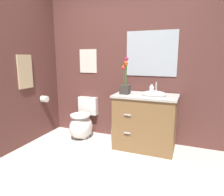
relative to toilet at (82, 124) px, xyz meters
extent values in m
plane|color=beige|center=(0.72, -1.21, -0.24)|extent=(9.44, 9.44, 0.00)
cube|color=brown|center=(0.92, 0.30, 1.01)|extent=(4.41, 0.05, 2.50)
cube|color=brown|center=(-0.72, -0.76, 1.01)|extent=(0.05, 4.14, 2.50)
ellipsoid|color=white|center=(0.00, -0.05, -0.04)|extent=(0.38, 0.48, 0.40)
cube|color=white|center=(0.00, 0.00, -0.15)|extent=(0.22, 0.26, 0.18)
cube|color=white|center=(0.00, 0.24, 0.28)|extent=(0.36, 0.13, 0.32)
cylinder|color=white|center=(0.00, -0.07, 0.17)|extent=(0.34, 0.34, 0.03)
cylinder|color=#B7B7BC|center=(0.00, 0.24, 0.44)|extent=(0.04, 0.04, 0.02)
cube|color=brown|center=(1.12, -0.03, 0.16)|extent=(0.90, 0.52, 0.81)
cube|color=#BCB7B2|center=(1.12, -0.03, 0.58)|extent=(0.94, 0.56, 0.03)
ellipsoid|color=white|center=(1.24, -0.03, 0.62)|extent=(0.36, 0.26, 0.10)
cylinder|color=#B7B7BC|center=(1.24, 0.13, 0.69)|extent=(0.02, 0.02, 0.18)
cube|color=#B7B7BC|center=(0.92, -0.30, 0.34)|extent=(0.10, 0.02, 0.02)
cube|color=#B7B7BC|center=(0.92, -0.30, 0.07)|extent=(0.10, 0.02, 0.02)
cube|color=#38332D|center=(0.80, -0.07, 0.67)|extent=(0.14, 0.14, 0.14)
cylinder|color=#386B2D|center=(0.82, -0.07, 0.93)|extent=(0.01, 0.01, 0.39)
sphere|color=#E01E51|center=(0.82, -0.07, 1.13)|extent=(0.06, 0.06, 0.06)
cylinder|color=#386B2D|center=(0.81, -0.05, 0.89)|extent=(0.01, 0.01, 0.30)
sphere|color=orange|center=(0.81, -0.05, 1.04)|extent=(0.06, 0.06, 0.06)
cylinder|color=#386B2D|center=(0.77, -0.05, 0.87)|extent=(0.01, 0.01, 0.26)
sphere|color=#E01E51|center=(0.77, -0.05, 1.00)|extent=(0.06, 0.06, 0.06)
cylinder|color=#386B2D|center=(0.78, -0.08, 0.87)|extent=(0.01, 0.01, 0.27)
sphere|color=#EA4C23|center=(0.78, -0.08, 1.01)|extent=(0.06, 0.06, 0.06)
cylinder|color=#386B2D|center=(0.82, -0.10, 0.90)|extent=(0.01, 0.01, 0.33)
sphere|color=#EA4C23|center=(0.82, -0.10, 1.07)|extent=(0.06, 0.06, 0.06)
cylinder|color=white|center=(1.20, -0.01, 0.67)|extent=(0.07, 0.07, 0.13)
cylinder|color=silver|center=(1.20, -0.01, 0.74)|extent=(0.04, 0.04, 0.02)
cylinder|color=#B7B7BC|center=(0.61, 0.07, -0.11)|extent=(0.18, 0.18, 0.26)
torus|color=#B7B7BC|center=(0.61, 0.07, 0.02)|extent=(0.18, 0.18, 0.01)
cube|color=silver|center=(0.00, 0.27, 1.08)|extent=(0.33, 0.01, 0.41)
cube|color=#B2BCC6|center=(1.12, 0.27, 1.21)|extent=(0.80, 0.01, 0.70)
cube|color=tan|center=(-0.68, -0.53, 0.93)|extent=(0.03, 0.28, 0.52)
cylinder|color=white|center=(-0.63, -0.20, 0.44)|extent=(0.11, 0.11, 0.11)
camera|label=1|loc=(1.75, -3.00, 1.16)|focal=32.68mm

